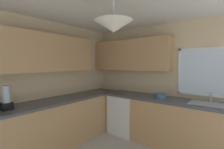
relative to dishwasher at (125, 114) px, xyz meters
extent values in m
cube|color=beige|center=(0.87, 0.37, 0.79)|extent=(3.80, 0.06, 2.45)
cube|color=beige|center=(-1.00, -1.57, 0.79)|extent=(0.06, 3.95, 2.45)
cube|color=silver|center=(1.67, 0.34, 1.01)|extent=(1.12, 0.02, 0.82)
cube|color=white|center=(1.67, 0.33, 1.45)|extent=(1.20, 0.04, 0.04)
cube|color=white|center=(1.67, 0.33, 0.58)|extent=(1.20, 0.04, 0.04)
cube|color=white|center=(1.09, 0.33, 1.01)|extent=(0.04, 0.04, 0.90)
cube|color=tan|center=(-0.81, -1.77, 1.36)|extent=(0.32, 2.68, 0.70)
cube|color=tan|center=(0.00, 0.18, 1.36)|extent=(1.93, 0.32, 0.70)
cylinder|color=#B7B7BC|center=(0.87, -1.57, 1.84)|extent=(0.02, 0.02, 0.35)
cone|color=silver|center=(0.87, -1.57, 1.60)|extent=(0.44, 0.44, 0.14)
cube|color=tan|center=(-0.66, -1.57, 0.00)|extent=(0.62, 3.53, 0.88)
cube|color=#4C4C51|center=(-0.66, -1.57, 0.46)|extent=(0.65, 3.56, 0.04)
cube|color=tan|center=(1.08, 0.03, 0.00)|extent=(2.86, 0.62, 0.88)
cube|color=#4C4C51|center=(1.08, 0.03, 0.46)|extent=(2.89, 0.65, 0.04)
cube|color=white|center=(0.00, 0.00, 0.00)|extent=(0.60, 0.60, 0.87)
cube|color=#9EA0A5|center=(1.67, 0.03, 0.49)|extent=(0.59, 0.40, 0.02)
cylinder|color=#B7B7BC|center=(1.67, 0.19, 0.57)|extent=(0.03, 0.03, 0.18)
cylinder|color=#B7B7BC|center=(1.67, 0.09, 0.66)|extent=(0.02, 0.20, 0.02)
cylinder|color=#4C7099|center=(0.83, 0.03, 0.53)|extent=(0.23, 0.23, 0.09)
cube|color=black|center=(-0.66, -2.20, 0.54)|extent=(0.15, 0.15, 0.11)
cylinder|color=#B2BCC6|center=(-0.66, -2.20, 0.72)|extent=(0.12, 0.12, 0.25)
camera|label=1|loc=(2.03, -3.08, 1.17)|focal=25.82mm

